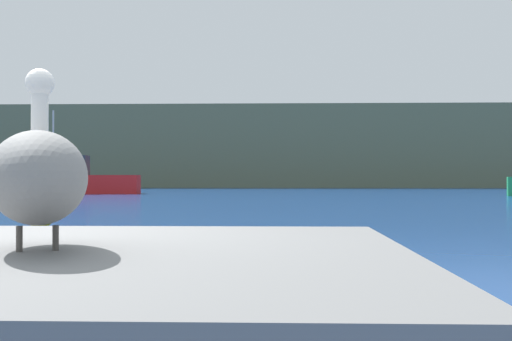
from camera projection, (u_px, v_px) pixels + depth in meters
hillside_backdrop at (261, 149)px, 74.80m from camera, size 140.00×17.49×8.76m
pier_dock at (38, 338)px, 3.07m from camera, size 3.59×2.98×0.84m
pelican at (38, 175)px, 3.09m from camera, size 0.77×1.32×0.93m
fishing_boat_red at (83, 181)px, 43.83m from camera, size 7.42×2.63×5.72m
mooring_buoy at (40, 214)px, 14.68m from camera, size 0.67×0.67×0.67m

